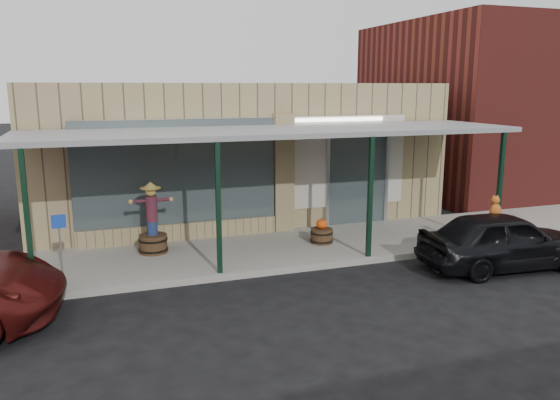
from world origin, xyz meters
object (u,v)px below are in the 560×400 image
object	(u,v)px
barrel_scarecrow	(152,229)
barrel_pumpkin	(322,234)
handicap_sign	(60,238)
parked_sedan	(505,240)

from	to	relation	value
barrel_scarecrow	barrel_pumpkin	world-z (taller)	barrel_scarecrow
barrel_pumpkin	handicap_sign	xyz separation A→B (m)	(-6.20, -0.68, 0.65)
barrel_scarecrow	parked_sedan	bearing A→B (deg)	-28.76
barrel_scarecrow	parked_sedan	distance (m)	8.24
parked_sedan	barrel_scarecrow	bearing A→B (deg)	70.57
barrel_scarecrow	barrel_pumpkin	bearing A→B (deg)	-12.18
barrel_scarecrow	barrel_pumpkin	xyz separation A→B (m)	(4.20, -0.57, -0.35)
barrel_pumpkin	handicap_sign	world-z (taller)	handicap_sign
barrel_pumpkin	handicap_sign	distance (m)	6.27
barrel_pumpkin	parked_sedan	bearing A→B (deg)	-40.39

